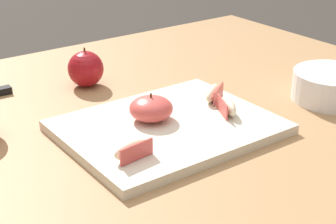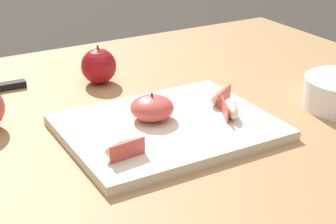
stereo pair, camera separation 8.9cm
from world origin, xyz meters
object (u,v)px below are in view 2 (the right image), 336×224
(apple_half_skin_up, at_px, (152,108))
(whole_apple_red_delicious, at_px, (99,66))
(apple_wedge_back, at_px, (230,109))
(apple_wedge_middle, at_px, (219,95))
(paring_knife, at_px, (1,87))
(apple_wedge_front, at_px, (124,147))
(cutting_board, at_px, (168,127))

(apple_half_skin_up, height_order, whole_apple_red_delicious, whole_apple_red_delicious)
(apple_wedge_back, xyz_separation_m, whole_apple_red_delicious, (-0.12, 0.30, 0.01))
(apple_wedge_middle, relative_size, whole_apple_red_delicious, 0.79)
(apple_half_skin_up, distance_m, apple_wedge_back, 0.14)
(apple_wedge_back, distance_m, paring_knife, 0.47)
(paring_knife, bearing_deg, apple_wedge_front, -78.12)
(apple_wedge_front, distance_m, apple_wedge_middle, 0.26)
(cutting_board, bearing_deg, whole_apple_red_delicious, 91.92)
(apple_wedge_middle, relative_size, paring_knife, 0.40)
(apple_wedge_front, bearing_deg, whole_apple_red_delicious, 72.87)
(cutting_board, distance_m, apple_half_skin_up, 0.04)
(cutting_board, height_order, apple_wedge_middle, apple_wedge_middle)
(apple_wedge_back, xyz_separation_m, apple_wedge_front, (-0.22, -0.04, 0.00))
(apple_half_skin_up, bearing_deg, cutting_board, -60.87)
(cutting_board, bearing_deg, apple_half_skin_up, 119.13)
(paring_knife, bearing_deg, apple_wedge_back, -49.92)
(whole_apple_red_delicious, bearing_deg, paring_knife, 162.60)
(apple_wedge_middle, height_order, paring_knife, apple_wedge_middle)
(apple_half_skin_up, xyz_separation_m, whole_apple_red_delicious, (0.01, 0.24, -0.00))
(apple_half_skin_up, relative_size, apple_wedge_back, 1.13)
(paring_knife, relative_size, whole_apple_red_delicious, 1.98)
(cutting_board, height_order, whole_apple_red_delicious, whole_apple_red_delicious)
(apple_wedge_middle, xyz_separation_m, whole_apple_red_delicious, (-0.13, 0.24, 0.01))
(apple_half_skin_up, bearing_deg, whole_apple_red_delicious, 88.54)
(apple_wedge_front, distance_m, paring_knife, 0.41)
(apple_wedge_middle, bearing_deg, apple_wedge_back, -106.79)
(apple_wedge_front, bearing_deg, cutting_board, 30.47)
(apple_half_skin_up, bearing_deg, apple_wedge_middle, 1.33)
(paring_knife, bearing_deg, cutting_board, -59.21)
(apple_wedge_back, height_order, apple_wedge_middle, same)
(apple_wedge_back, relative_size, paring_knife, 0.41)
(apple_wedge_middle, bearing_deg, whole_apple_red_delicious, 119.05)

